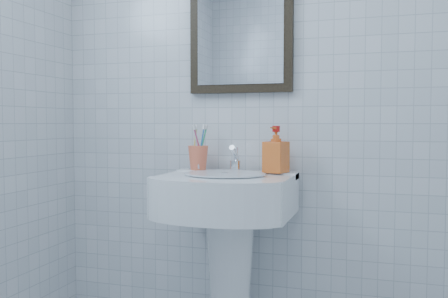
% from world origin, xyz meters
% --- Properties ---
extents(wall_back, '(2.20, 0.02, 2.50)m').
position_xyz_m(wall_back, '(0.00, 1.20, 1.25)').
color(wall_back, silver).
rests_on(wall_back, ground).
extents(washbasin, '(0.57, 0.42, 0.88)m').
position_xyz_m(washbasin, '(-0.16, 0.99, 0.59)').
color(washbasin, white).
rests_on(washbasin, ground).
extents(faucet, '(0.05, 0.11, 0.12)m').
position_xyz_m(faucet, '(-0.16, 1.09, 0.92)').
color(faucet, silver).
rests_on(faucet, washbasin).
extents(toothbrush_cup, '(0.11, 0.11, 0.12)m').
position_xyz_m(toothbrush_cup, '(-0.34, 1.10, 0.93)').
color(toothbrush_cup, '#E66442').
rests_on(toothbrush_cup, washbasin).
extents(soap_dispenser, '(0.12, 0.12, 0.21)m').
position_xyz_m(soap_dispenser, '(0.03, 1.09, 0.98)').
color(soap_dispenser, '#E83E16').
rests_on(soap_dispenser, washbasin).
extents(wall_mirror, '(0.50, 0.04, 0.62)m').
position_xyz_m(wall_mirror, '(-0.16, 1.18, 1.55)').
color(wall_mirror, black).
rests_on(wall_mirror, wall_back).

